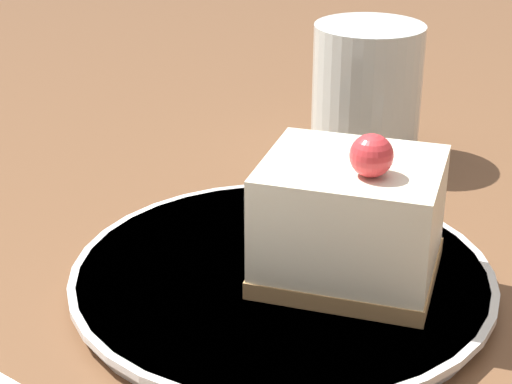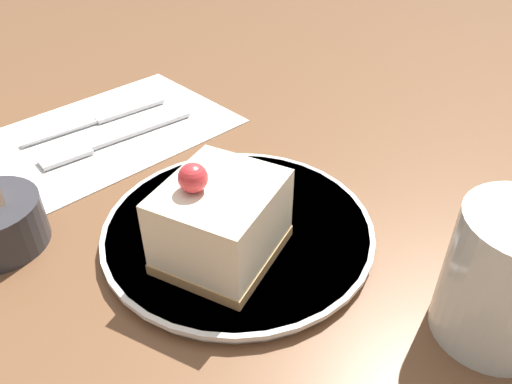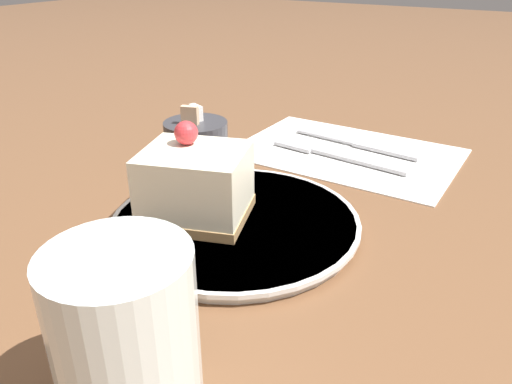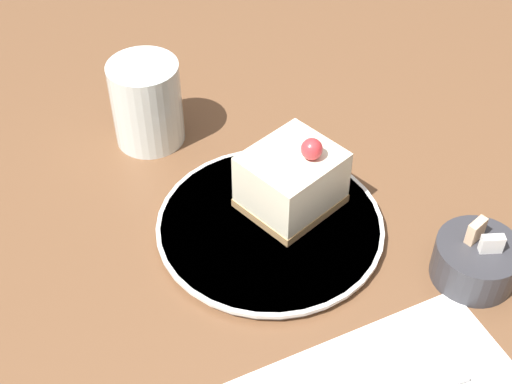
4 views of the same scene
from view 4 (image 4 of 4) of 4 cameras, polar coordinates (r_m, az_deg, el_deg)
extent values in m
plane|color=brown|center=(0.68, -0.65, -5.43)|extent=(4.00, 4.00, 0.00)
cylinder|color=silver|center=(0.70, 1.13, -2.83)|extent=(0.21, 0.21, 0.01)
cylinder|color=silver|center=(0.69, 1.13, -2.62)|extent=(0.22, 0.22, 0.00)
cube|color=#AD8451|center=(0.71, 2.77, -0.67)|extent=(0.10, 0.11, 0.01)
cube|color=white|center=(0.69, 2.86, 1.20)|extent=(0.10, 0.11, 0.05)
sphere|color=red|center=(0.66, 4.48, 3.45)|extent=(0.02, 0.02, 0.02)
cube|color=#B2B2B7|center=(0.61, 14.14, -14.26)|extent=(0.03, 0.05, 0.00)
cylinder|color=#333338|center=(0.68, 17.15, -5.29)|extent=(0.08, 0.08, 0.04)
cube|color=#D8B28C|center=(0.66, 17.17, -3.03)|extent=(0.01, 0.02, 0.02)
cube|color=white|center=(0.66, 18.33, -4.02)|extent=(0.02, 0.02, 0.02)
cylinder|color=silver|center=(0.78, -8.74, 7.04)|extent=(0.08, 0.08, 0.10)
camera|label=1|loc=(0.53, 41.56, -0.70)|focal=60.00mm
camera|label=2|loc=(0.81, 7.91, 26.90)|focal=35.00mm
camera|label=3|loc=(0.80, -25.28, 19.03)|focal=35.00mm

